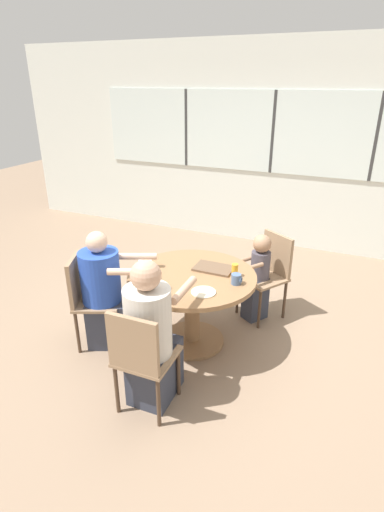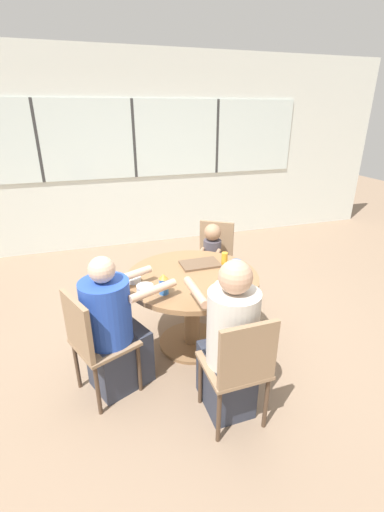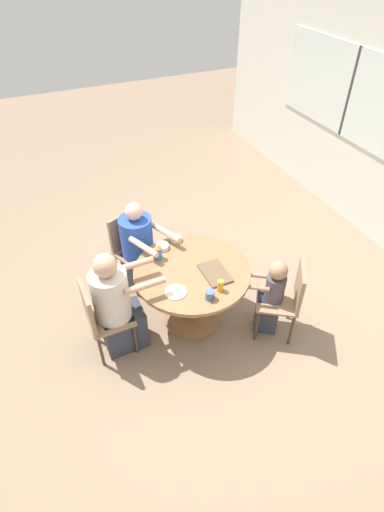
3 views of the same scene
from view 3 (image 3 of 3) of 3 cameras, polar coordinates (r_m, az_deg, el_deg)
The scene contains 15 objects.
ground_plane at distance 4.36m, azimuth 0.00°, elevation -8.86°, with size 16.00×16.00×0.00m, color #8C725B.
dining_table at distance 3.97m, azimuth 0.00°, elevation -3.90°, with size 1.14×1.14×0.70m.
chair_for_woman_green_shirt at distance 4.51m, azimuth -8.84°, elevation 1.75°, with size 0.53×0.53×0.87m.
chair_for_man_blue_shirt at distance 3.80m, azimuth -13.07°, elevation -8.10°, with size 0.41×0.41×0.87m.
chair_for_toddler at distance 3.98m, azimuth 13.54°, elevation -5.41°, with size 0.55×0.55×0.87m.
person_woman_green_shirt at distance 4.42m, azimuth -7.36°, elevation 0.48°, with size 0.72×0.57×1.10m.
person_man_blue_shirt at distance 3.81m, azimuth -10.67°, elevation -7.29°, with size 0.37×0.64×1.18m.
person_toddler at distance 4.02m, azimuth 11.18°, elevation -5.97°, with size 0.35×0.39×0.91m.
food_tray_dark at distance 3.81m, azimuth 3.31°, elevation -2.43°, with size 0.35×0.22×0.02m.
coffee_mug at distance 3.56m, azimuth 2.59°, elevation -5.60°, with size 0.09×0.08×0.09m.
sippy_cup at distance 3.95m, azimuth -4.83°, elevation 0.65°, with size 0.08×0.08×0.17m.
juice_glass at distance 3.63m, azimuth 4.07°, elevation -4.24°, with size 0.06×0.06×0.11m.
bowl_white_shallow at distance 4.10m, azimuth -4.27°, elevation 1.38°, with size 0.13×0.13×0.05m.
bowl_cereal at distance 4.19m, azimuth -2.30°, elevation 2.46°, with size 0.12×0.12×0.04m.
plate_tortillas at distance 3.64m, azimuth -2.34°, elevation -5.17°, with size 0.20×0.20×0.01m.
Camera 3 is at (2.59, -1.15, 3.31)m, focal length 28.00 mm.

